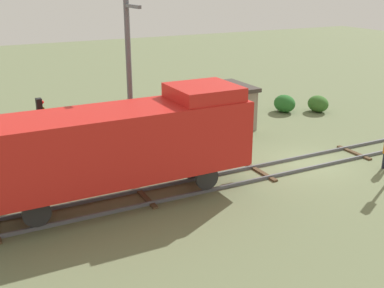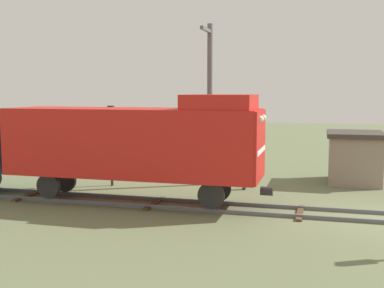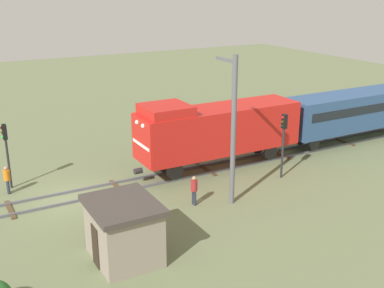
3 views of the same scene
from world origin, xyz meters
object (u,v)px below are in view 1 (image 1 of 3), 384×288
locomotive (126,141)px  worker_by_signal (172,139)px  traffic_signal_mid (42,126)px  catenary_mast (130,77)px  relay_hut (226,106)px

locomotive → worker_by_signal: (4.20, -4.04, -1.78)m
locomotive → worker_by_signal: locomotive is taller
locomotive → traffic_signal_mid: (3.40, 2.74, 0.12)m
traffic_signal_mid → catenary_mast: (1.54, -4.82, 1.51)m
locomotive → traffic_signal_mid: locomotive is taller
worker_by_signal → catenary_mast: 4.00m
catenary_mast → traffic_signal_mid: bearing=107.7°
traffic_signal_mid → worker_by_signal: (0.80, -6.79, -1.89)m
locomotive → relay_hut: 12.14m
locomotive → relay_hut: (7.50, -9.45, -1.38)m
worker_by_signal → relay_hut: 6.34m
worker_by_signal → catenary_mast: catenary_mast is taller
worker_by_signal → traffic_signal_mid: bearing=-36.4°
traffic_signal_mid → worker_by_signal: size_ratio=2.44×
catenary_mast → relay_hut: (2.56, -7.37, -3.01)m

